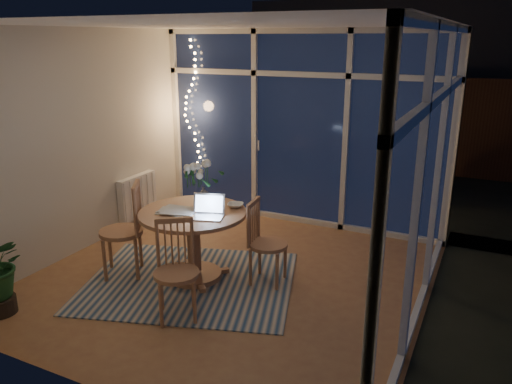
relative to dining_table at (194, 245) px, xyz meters
The scene contains 24 objects.
floor 0.54m from the dining_table, 26.17° to the left, with size 4.00×4.00×0.00m, color #905C3F.
ceiling 2.25m from the dining_table, 26.17° to the left, with size 4.00×4.00×0.00m, color white.
wall_back 2.38m from the dining_table, 81.12° to the left, with size 4.00×0.04×2.60m, color beige.
wall_front 2.08m from the dining_table, 79.55° to the right, with size 4.00×0.04×2.60m, color beige.
wall_left 1.91m from the dining_table, behind, with size 0.04×4.00×2.60m, color beige.
wall_right 2.52m from the dining_table, ahead, with size 0.04×4.00×2.60m, color beige.
window_wall_back 2.34m from the dining_table, 80.96° to the left, with size 4.00×0.10×2.60m, color silver.
window_wall_right 2.48m from the dining_table, ahead, with size 0.10×4.00×2.60m, color silver.
radiator 1.92m from the dining_table, 146.35° to the left, with size 0.10×0.70×0.58m, color white.
fairy_lights 2.69m from the dining_table, 122.66° to the left, with size 0.24×0.10×1.85m, color #E6A85C, non-canonical shape.
garden_patio 5.25m from the dining_table, 80.78° to the left, with size 12.00×6.00×0.10m, color black.
garden_fence 5.70m from the dining_table, 86.58° to the left, with size 11.00×0.08×1.80m, color #3E2316.
neighbour_roof 8.88m from the dining_table, 85.79° to the left, with size 7.00×3.00×2.20m, color #31343B.
garden_shrubs 3.60m from the dining_table, 97.38° to the left, with size 0.90×0.90×0.90m, color black.
rug 0.39m from the dining_table, 90.00° to the right, with size 2.14×1.72×0.01m, color beige.
dining_table is the anchor object (origin of this frame).
chair_left 0.80m from the dining_table, 160.59° to the right, with size 0.49×0.49×1.05m, color #AA704D.
chair_right 0.79m from the dining_table, 18.80° to the left, with size 0.42×0.42×0.91m, color #AA704D.
chair_front 0.80m from the dining_table, 68.57° to the right, with size 0.43×0.43×0.94m, color #AA704D.
laptop 0.56m from the dining_table, 23.12° to the right, with size 0.32×0.28×0.24m, color silver, non-canonical shape.
flower_vase 0.53m from the dining_table, 87.87° to the left, with size 0.20×0.20×0.21m, color silver.
bowl 0.61m from the dining_table, 43.19° to the left, with size 0.15×0.15×0.04m, color white.
newspapers 0.42m from the dining_table, 152.13° to the right, with size 0.34×0.26×0.02m, color silver.
phone 0.39m from the dining_table, 26.07° to the right, with size 0.11×0.06×0.01m, color black.
Camera 1 is at (2.38, -4.25, 2.48)m, focal length 35.00 mm.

